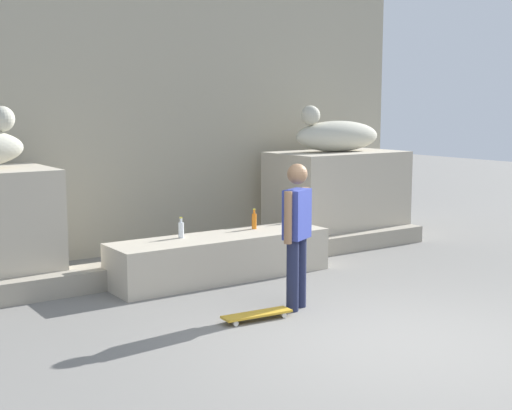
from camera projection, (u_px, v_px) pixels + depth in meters
The scene contains 11 objects.
ground_plane at pixel (390, 342), 6.97m from camera, with size 40.00×40.00×0.00m, color slate.
facade_wall at pixel (137, 56), 11.15m from camera, with size 10.10×0.60×6.15m, color #A8A18B.
pedestal_right at pixel (337, 196), 12.09m from camera, with size 2.23×1.34×1.53m, color #B7AD99.
statue_reclining_right at pixel (336, 135), 11.92m from camera, with size 1.65×0.73×0.78m.
ledge_block at pixel (221, 257), 9.51m from camera, with size 3.08×0.80×0.58m, color #B7AD99.
skater at pixel (297, 230), 7.99m from camera, with size 0.49×0.34×1.67m.
skateboard at pixel (257, 314), 7.69m from camera, with size 0.81×0.26×0.08m.
bottle_orange at pixel (254, 221), 9.97m from camera, with size 0.07×0.07×0.29m.
bottle_clear at pixel (181, 229), 9.30m from camera, with size 0.07×0.07×0.27m.
bottle_red at pixel (291, 215), 10.49m from camera, with size 0.06×0.06×0.27m.
stair_step at pixel (204, 262), 9.91m from camera, with size 8.30×0.50×0.27m, color gray.
Camera 1 is at (-4.89, -4.79, 2.33)m, focal length 49.71 mm.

